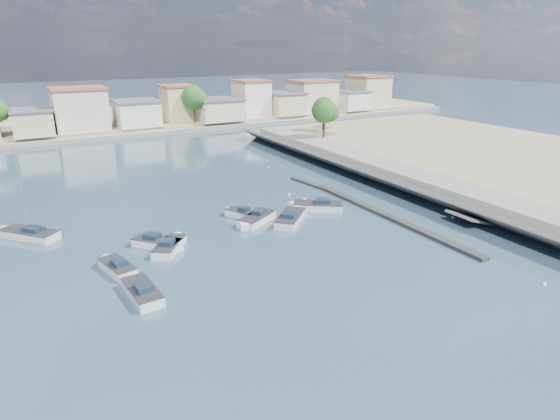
% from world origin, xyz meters
% --- Properties ---
extents(ground, '(400.00, 400.00, 0.00)m').
position_xyz_m(ground, '(0.00, 40.00, 0.00)').
color(ground, '#27394E').
rests_on(ground, ground).
extents(seawall_walkway, '(5.00, 90.00, 1.80)m').
position_xyz_m(seawall_walkway, '(18.50, 13.00, 0.90)').
color(seawall_walkway, slate).
rests_on(seawall_walkway, ground).
extents(seawall_embankment, '(49.65, 90.00, 2.90)m').
position_xyz_m(seawall_embankment, '(40.10, 12.99, 0.85)').
color(seawall_embankment, slate).
rests_on(seawall_embankment, ground).
extents(breakwater, '(2.00, 31.02, 0.35)m').
position_xyz_m(breakwater, '(6.90, 12.69, 0.17)').
color(breakwater, black).
rests_on(breakwater, ground).
extents(far_shore_land, '(160.00, 40.00, 1.40)m').
position_xyz_m(far_shore_land, '(0.00, 92.00, 0.70)').
color(far_shore_land, gray).
rests_on(far_shore_land, ground).
extents(far_shore_quay, '(160.00, 2.50, 0.80)m').
position_xyz_m(far_shore_quay, '(0.00, 71.00, 0.40)').
color(far_shore_quay, slate).
rests_on(far_shore_quay, ground).
extents(far_town, '(113.01, 12.80, 8.35)m').
position_xyz_m(far_town, '(10.71, 76.92, 4.93)').
color(far_town, beige).
rests_on(far_town, far_shore_land).
extents(shore_trees, '(74.56, 38.32, 7.92)m').
position_xyz_m(shore_trees, '(8.34, 68.11, 6.22)').
color(shore_trees, '#38281E').
rests_on(shore_trees, ground).
extents(motorboat_a, '(2.25, 5.32, 1.48)m').
position_xyz_m(motorboat_a, '(-20.57, 5.82, 0.38)').
color(motorboat_a, silver).
rests_on(motorboat_a, ground).
extents(motorboat_b, '(4.12, 4.61, 1.48)m').
position_xyz_m(motorboat_b, '(-16.18, 12.93, 0.38)').
color(motorboat_b, silver).
rests_on(motorboat_b, ground).
extents(motorboat_c, '(5.76, 4.81, 1.48)m').
position_xyz_m(motorboat_c, '(1.53, 15.67, 0.38)').
color(motorboat_c, silver).
rests_on(motorboat_c, ground).
extents(motorboat_d, '(5.15, 4.21, 1.48)m').
position_xyz_m(motorboat_d, '(-6.35, 15.15, 0.38)').
color(motorboat_d, silver).
rests_on(motorboat_d, ground).
extents(motorboat_e, '(2.60, 4.69, 1.48)m').
position_xyz_m(motorboat_e, '(-21.38, 10.84, 0.38)').
color(motorboat_e, silver).
rests_on(motorboat_e, ground).
extents(motorboat_f, '(2.89, 3.98, 1.48)m').
position_xyz_m(motorboat_f, '(-6.99, 17.59, 0.38)').
color(motorboat_f, silver).
rests_on(motorboat_f, ground).
extents(motorboat_g, '(4.32, 4.54, 1.48)m').
position_xyz_m(motorboat_g, '(-16.92, 13.93, 0.38)').
color(motorboat_g, silver).
rests_on(motorboat_g, ground).
extents(motorboat_h, '(5.30, 5.25, 1.48)m').
position_xyz_m(motorboat_h, '(-2.74, 13.84, 0.38)').
color(motorboat_h, silver).
rests_on(motorboat_h, ground).
extents(sailboat, '(5.45, 5.77, 9.00)m').
position_xyz_m(sailboat, '(-27.51, 22.53, 0.41)').
color(sailboat, silver).
rests_on(sailboat, ground).
extents(mooring_buoys, '(11.67, 43.62, 0.35)m').
position_xyz_m(mooring_buoys, '(6.29, 15.23, 0.05)').
color(mooring_buoys, white).
rests_on(mooring_buoys, ground).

